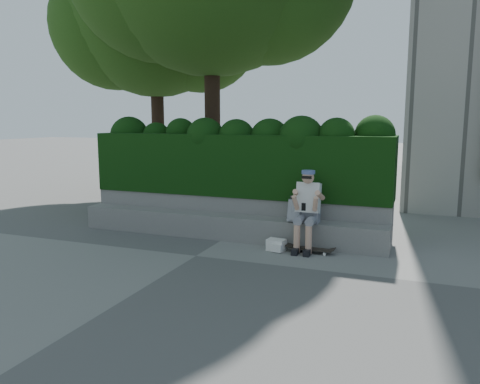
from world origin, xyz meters
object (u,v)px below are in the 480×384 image
at_px(skateboard, 310,249).
at_px(backpack_ground, 276,245).
at_px(backpack_plaid, 296,211).
at_px(person, 307,207).

xyz_separation_m(skateboard, backpack_ground, (-0.58, -0.07, 0.03)).
relative_size(backpack_plaid, backpack_ground, 1.30).
xyz_separation_m(backpack_plaid, backpack_ground, (-0.25, -0.35, -0.55)).
distance_m(backpack_plaid, backpack_ground, 0.70).
xyz_separation_m(person, backpack_ground, (-0.47, -0.27, -0.65)).
height_order(backpack_plaid, backpack_ground, backpack_plaid).
bearing_deg(backpack_plaid, person, -13.16).
bearing_deg(person, backpack_ground, -150.19).
relative_size(skateboard, backpack_plaid, 1.89).
height_order(person, skateboard, person).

